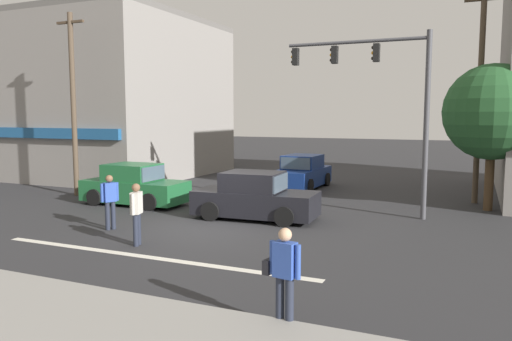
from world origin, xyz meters
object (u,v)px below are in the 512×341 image
(sedan_crossing_rightbound, at_px, (302,173))
(traffic_light_mast, at_px, (387,90))
(utility_pole_far_right, at_px, (480,94))
(utility_pole_near_left, at_px, (73,102))
(sedan_crossing_leftbound, at_px, (134,186))
(pedestrian_foreground_with_bag, at_px, (284,271))
(sedan_approaching_near, at_px, (255,198))
(street_tree, at_px, (493,112))
(pedestrian_far_side, at_px, (110,199))
(pedestrian_mid_crossing, at_px, (137,210))

(sedan_crossing_rightbound, bearing_deg, traffic_light_mast, -47.63)
(traffic_light_mast, bearing_deg, utility_pole_far_right, 54.61)
(utility_pole_near_left, height_order, sedan_crossing_leftbound, utility_pole_near_left)
(pedestrian_foreground_with_bag, bearing_deg, sedan_crossing_leftbound, 138.30)
(sedan_approaching_near, xyz_separation_m, pedestrian_foreground_with_bag, (3.93, -7.72, 0.24))
(street_tree, height_order, sedan_crossing_leftbound, street_tree)
(sedan_approaching_near, relative_size, pedestrian_far_side, 2.51)
(utility_pole_far_right, xyz_separation_m, sedan_crossing_leftbound, (-12.13, -5.67, -3.55))
(sedan_crossing_leftbound, bearing_deg, traffic_light_mast, 9.95)
(utility_pole_far_right, relative_size, pedestrian_far_side, 4.93)
(pedestrian_far_side, bearing_deg, sedan_approaching_near, 43.80)
(utility_pole_far_right, height_order, traffic_light_mast, utility_pole_far_right)
(traffic_light_mast, height_order, pedestrian_foreground_with_bag, traffic_light_mast)
(traffic_light_mast, distance_m, sedan_approaching_near, 5.72)
(utility_pole_far_right, xyz_separation_m, pedestrian_mid_crossing, (-8.22, -10.68, -3.32))
(utility_pole_near_left, height_order, traffic_light_mast, utility_pole_near_left)
(sedan_crossing_leftbound, bearing_deg, pedestrian_far_side, -62.15)
(street_tree, bearing_deg, utility_pole_far_right, 106.98)
(street_tree, relative_size, utility_pole_far_right, 0.64)
(sedan_crossing_rightbound, bearing_deg, pedestrian_foreground_with_bag, -72.51)
(pedestrian_foreground_with_bag, relative_size, pedestrian_mid_crossing, 1.00)
(utility_pole_far_right, height_order, sedan_crossing_rightbound, utility_pole_far_right)
(street_tree, relative_size, pedestrian_foreground_with_bag, 3.18)
(utility_pole_far_right, xyz_separation_m, pedestrian_far_side, (-10.11, -9.49, -3.32))
(utility_pole_far_right, height_order, sedan_approaching_near, utility_pole_far_right)
(pedestrian_far_side, bearing_deg, sedan_crossing_rightbound, 76.42)
(pedestrian_foreground_with_bag, relative_size, pedestrian_far_side, 1.00)
(pedestrian_foreground_with_bag, bearing_deg, pedestrian_far_side, 148.45)
(street_tree, xyz_separation_m, utility_pole_far_right, (-0.45, 1.47, 0.70))
(sedan_crossing_rightbound, height_order, pedestrian_foreground_with_bag, pedestrian_foreground_with_bag)
(street_tree, relative_size, sedan_approaching_near, 1.27)
(sedan_crossing_leftbound, xyz_separation_m, pedestrian_foreground_with_bag, (9.32, -8.30, 0.24))
(sedan_crossing_leftbound, height_order, pedestrian_foreground_with_bag, pedestrian_foreground_with_bag)
(street_tree, bearing_deg, pedestrian_mid_crossing, -133.31)
(utility_pole_near_left, bearing_deg, sedan_crossing_rightbound, 35.83)
(sedan_approaching_near, xyz_separation_m, pedestrian_far_side, (-3.37, -3.24, 0.24))
(street_tree, distance_m, traffic_light_mast, 4.27)
(traffic_light_mast, distance_m, pedestrian_foreground_with_bag, 10.48)
(sedan_approaching_near, distance_m, sedan_crossing_rightbound, 7.39)
(utility_pole_far_right, distance_m, sedan_approaching_near, 9.86)
(sedan_approaching_near, height_order, sedan_crossing_leftbound, same)
(sedan_crossing_rightbound, bearing_deg, street_tree, -17.76)
(utility_pole_near_left, bearing_deg, pedestrian_far_side, -38.95)
(utility_pole_near_left, relative_size, pedestrian_mid_crossing, 4.63)
(street_tree, bearing_deg, pedestrian_far_side, -142.82)
(pedestrian_foreground_with_bag, distance_m, pedestrian_far_side, 8.57)
(utility_pole_near_left, distance_m, pedestrian_far_side, 7.95)
(street_tree, distance_m, sedan_crossing_rightbound, 8.88)
(street_tree, bearing_deg, utility_pole_near_left, -168.20)
(sedan_approaching_near, relative_size, sedan_crossing_rightbound, 1.01)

